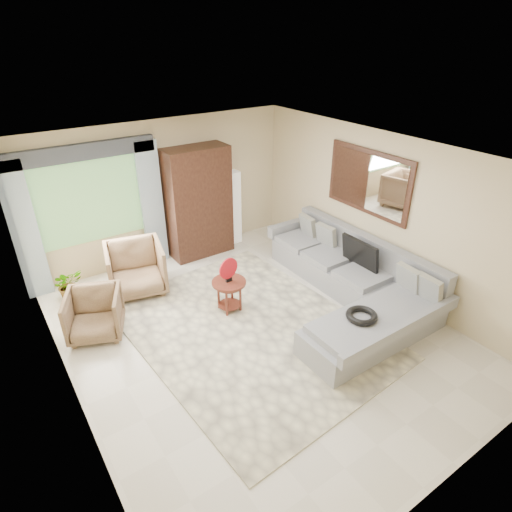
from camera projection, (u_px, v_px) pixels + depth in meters
ground at (255, 332)px, 6.32m from camera, size 6.00×6.00×0.00m
area_rug at (248, 329)px, 6.37m from camera, size 3.25×4.19×0.02m
sectional_sofa at (352, 285)px, 6.94m from camera, size 2.30×3.46×0.90m
tv_screen at (360, 253)px, 6.98m from camera, size 0.14×0.74×0.48m
garden_hose at (362, 316)px, 5.77m from camera, size 0.43×0.43×0.09m
coffee_table at (229, 295)px, 6.69m from camera, size 0.53×0.53×0.53m
red_disc at (228, 268)px, 6.46m from camera, size 0.34×0.08×0.34m
armchair_left at (95, 314)px, 6.13m from camera, size 0.98×0.99×0.69m
armchair_right at (136, 269)px, 7.13m from camera, size 1.09×1.11×0.85m
potted_plant at (68, 284)px, 7.02m from camera, size 0.55×0.50×0.51m
armoire at (198, 203)px, 8.07m from camera, size 1.20×0.55×2.10m
floor_lamp at (233, 207)px, 8.66m from camera, size 0.24×0.24×1.50m
window at (89, 202)px, 7.14m from camera, size 1.80×0.04×1.40m
curtain_left at (25, 232)px, 6.68m from camera, size 0.40×0.08×2.30m
curtain_right at (152, 204)px, 7.72m from camera, size 0.40×0.08×2.30m
valance at (80, 152)px, 6.69m from camera, size 2.40×0.12×0.26m
wall_mirror at (368, 182)px, 6.97m from camera, size 0.05×1.70×1.05m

